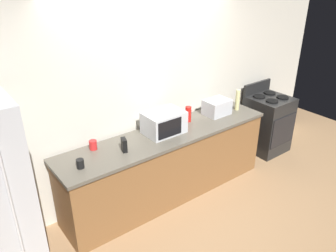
{
  "coord_description": "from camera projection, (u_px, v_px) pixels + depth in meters",
  "views": [
    {
      "loc": [
        -2.24,
        -2.53,
        2.78
      ],
      "look_at": [
        0.0,
        0.4,
        1.0
      ],
      "focal_mm": 36.25,
      "sensor_mm": 36.0,
      "label": 1
    }
  ],
  "objects": [
    {
      "name": "ground_plane",
      "position": [
        187.0,
        209.0,
        4.25
      ],
      "size": [
        8.0,
        8.0,
        0.0
      ],
      "primitive_type": "plane",
      "color": "#93704C"
    },
    {
      "name": "mug_red",
      "position": [
        93.0,
        145.0,
        3.77
      ],
      "size": [
        0.09,
        0.09,
        0.11
      ],
      "primitive_type": "cylinder",
      "color": "red",
      "rests_on": "counter_run"
    },
    {
      "name": "cordless_phone",
      "position": [
        124.0,
        145.0,
        3.72
      ],
      "size": [
        0.08,
        0.12,
        0.15
      ],
      "primitive_type": "cube",
      "rotation": [
        0.0,
        0.0,
        -0.31
      ],
      "color": "black",
      "rests_on": "counter_run"
    },
    {
      "name": "back_wall",
      "position": [
        148.0,
        90.0,
        4.24
      ],
      "size": [
        6.4,
        0.1,
        2.7
      ],
      "primitive_type": "cube",
      "color": "beige",
      "rests_on": "ground_plane"
    },
    {
      "name": "counter_run",
      "position": [
        168.0,
        165.0,
        4.34
      ],
      "size": [
        2.84,
        0.64,
        0.9
      ],
      "color": "brown",
      "rests_on": "ground_plane"
    },
    {
      "name": "bottle_hot_sauce",
      "position": [
        188.0,
        114.0,
        4.42
      ],
      "size": [
        0.08,
        0.08,
        0.2
      ],
      "primitive_type": "cylinder",
      "color": "red",
      "rests_on": "counter_run"
    },
    {
      "name": "bottle_vinegar",
      "position": [
        237.0,
        100.0,
        4.74
      ],
      "size": [
        0.06,
        0.06,
        0.3
      ],
      "primitive_type": "cylinder",
      "color": "beige",
      "rests_on": "counter_run"
    },
    {
      "name": "stove_range",
      "position": [
        267.0,
        123.0,
        5.42
      ],
      "size": [
        0.6,
        0.61,
        1.08
      ],
      "color": "black",
      "rests_on": "ground_plane"
    },
    {
      "name": "toaster_oven",
      "position": [
        217.0,
        107.0,
        4.62
      ],
      "size": [
        0.34,
        0.26,
        0.21
      ],
      "primitive_type": "cube",
      "color": "#B7BABF",
      "rests_on": "counter_run"
    },
    {
      "name": "microwave",
      "position": [
        164.0,
        123.0,
        4.1
      ],
      "size": [
        0.48,
        0.35,
        0.27
      ],
      "color": "#B7BABF",
      "rests_on": "counter_run"
    },
    {
      "name": "mug_black",
      "position": [
        80.0,
        164.0,
        3.43
      ],
      "size": [
        0.08,
        0.08,
        0.1
      ],
      "primitive_type": "cylinder",
      "color": "black",
      "rests_on": "counter_run"
    }
  ]
}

